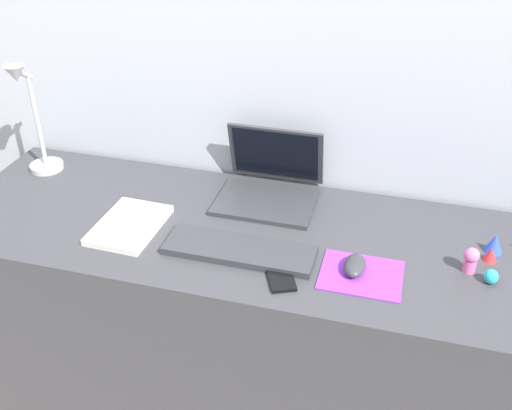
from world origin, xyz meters
The scene contains 14 objects.
ground_plane centered at (0.00, 0.00, 0.00)m, with size 6.00×6.00×0.00m, color gray.
back_wall centered at (0.00, 0.34, 0.82)m, with size 3.06×0.05×1.65m, color #B2B7C1.
desk centered at (0.00, 0.00, 0.37)m, with size 1.86×0.61×0.74m, color #38383D.
laptop centered at (-0.02, 0.20, 0.79)m, with size 0.30×0.26×0.21m.
keyboard centered at (-0.02, -0.11, 0.75)m, with size 0.41×0.13×0.02m, color #333338.
mousepad centered at (0.31, -0.12, 0.74)m, with size 0.21×0.17×0.00m, color purple.
mouse centered at (0.29, -0.11, 0.76)m, with size 0.06×0.10×0.03m, color #333338.
cell_phone centered at (0.11, -0.18, 0.74)m, with size 0.06×0.13×0.01m, color black.
desk_lamp centered at (-0.79, 0.15, 0.92)m, with size 0.11×0.14×0.38m.
notebook_pad centered at (-0.36, -0.08, 0.75)m, with size 0.17×0.24×0.02m, color silver.
toy_figurine_cyan centered at (0.62, -0.06, 0.76)m, with size 0.04×0.04×0.04m, color #28B7CC.
toy_figurine_red centered at (0.63, 0.04, 0.76)m, with size 0.04×0.04×0.04m, color red.
toy_figurine_blue centered at (0.64, 0.08, 0.77)m, with size 0.05×0.05×0.05m, color blue.
toy_figurine_pink centered at (0.57, -0.02, 0.78)m, with size 0.04×0.04×0.07m.
Camera 1 is at (0.36, -1.34, 1.70)m, focal length 41.56 mm.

